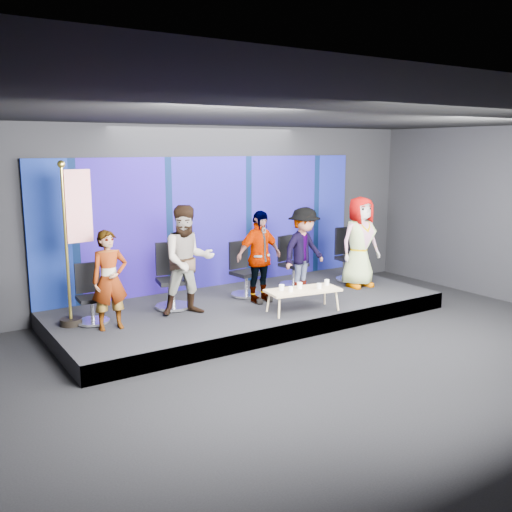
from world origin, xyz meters
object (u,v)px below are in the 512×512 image
object	(u,v)px
chair_e	(349,264)
flag_stand	(74,239)
mug_a	(282,288)
panelist_d	(304,250)
chair_d	(292,269)
panelist_c	(259,257)
panelist_e	(360,242)
coffee_table	(303,291)
panelist_a	(110,280)
mug_c	(300,285)
mug_d	(319,286)
panelist_b	(188,260)
mug_e	(327,282)
chair_c	(244,278)
chair_a	(91,304)
chair_b	(172,287)
mug_b	(291,289)

from	to	relation	value
chair_e	flag_stand	size ratio (longest dim) A/B	0.43
mug_a	flag_stand	xyz separation A→B (m)	(-3.08, 1.25, 0.93)
panelist_d	chair_d	bearing A→B (deg)	68.45
panelist_d	panelist_c	bearing A→B (deg)	175.87
panelist_e	coffee_table	size ratio (longest dim) A/B	1.36
panelist_a	panelist_e	world-z (taller)	panelist_e
mug_c	mug_d	distance (m)	0.33
panelist_b	mug_e	world-z (taller)	panelist_b
panelist_a	coffee_table	bearing A→B (deg)	-12.44
panelist_c	mug_d	bearing A→B (deg)	-68.95
panelist_b	flag_stand	size ratio (longest dim) A/B	0.71
flag_stand	chair_c	bearing A→B (deg)	-2.78
flag_stand	coffee_table	bearing A→B (deg)	-25.68
panelist_c	chair_a	bearing A→B (deg)	165.83
mug_e	coffee_table	bearing A→B (deg)	-178.77
coffee_table	chair_b	bearing A→B (deg)	141.52
chair_b	flag_stand	xyz separation A→B (m)	(-1.65, -0.06, 1.00)
panelist_d	mug_a	world-z (taller)	panelist_d
panelist_c	coffee_table	size ratio (longest dim) A/B	1.25
panelist_e	chair_b	bearing A→B (deg)	173.63
chair_b	chair_e	distance (m)	4.01
panelist_a	chair_b	bearing A→B (deg)	26.84
coffee_table	mug_d	bearing A→B (deg)	-24.26
panelist_c	mug_d	xyz separation A→B (m)	(0.55, -1.05, -0.40)
chair_d	panelist_a	bearing A→B (deg)	177.57
panelist_d	mug_c	size ratio (longest dim) A/B	15.85
chair_a	chair_c	xyz separation A→B (m)	(2.95, 0.12, 0.03)
panelist_d	chair_e	size ratio (longest dim) A/B	1.47
chair_e	flag_stand	xyz separation A→B (m)	(-5.66, 0.07, 1.00)
panelist_c	chair_e	bearing A→B (deg)	1.65
flag_stand	panelist_a	bearing A→B (deg)	-59.28
mug_a	mug_d	distance (m)	0.67
panelist_b	panelist_e	xyz separation A→B (m)	(3.76, -0.10, -0.01)
panelist_c	panelist_d	size ratio (longest dim) A/B	1.01
mug_a	panelist_e	bearing A→B (deg)	16.30
panelist_b	chair_e	size ratio (longest dim) A/B	1.65
panelist_b	chair_e	world-z (taller)	panelist_b
mug_b	flag_stand	xyz separation A→B (m)	(-3.16, 1.40, 0.93)
chair_d	flag_stand	bearing A→B (deg)	170.08
coffee_table	chair_c	bearing A→B (deg)	101.77
panelist_c	panelist_d	world-z (taller)	panelist_c
chair_d	chair_e	distance (m)	1.32
mug_c	mug_d	world-z (taller)	mug_c
panelist_b	mug_a	xyz separation A→B (m)	(1.35, -0.81, -0.48)
chair_b	panelist_e	xyz separation A→B (m)	(3.84, -0.60, 0.53)
chair_d	panelist_d	xyz separation A→B (m)	(-0.07, -0.49, 0.49)
panelist_e	coffee_table	distance (m)	2.27
chair_d	coffee_table	bearing A→B (deg)	-133.28
panelist_d	mug_d	bearing A→B (deg)	-129.23
panelist_b	mug_c	distance (m)	1.96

